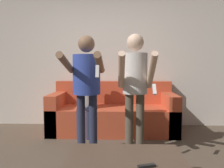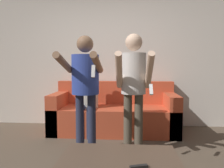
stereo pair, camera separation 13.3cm
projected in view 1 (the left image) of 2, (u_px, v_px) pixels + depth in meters
The scene contains 7 objects.
wall_back at pixel (105, 57), 4.31m from camera, with size 6.40×0.06×2.70m.
couch at pixel (113, 115), 3.94m from camera, with size 2.20×0.86×0.89m.
person_standing_left at pixel (86, 80), 2.84m from camera, with size 0.48×0.79×1.57m.
person_standing_right at pixel (135, 81), 2.82m from camera, with size 0.44×0.68×1.59m.
person_seated at pixel (87, 96), 3.74m from camera, with size 0.34×0.54×1.19m.
coffee_table at pixel (125, 159), 2.04m from camera, with size 1.09×0.60×0.35m.
remote_on_table at pixel (147, 166), 1.79m from camera, with size 0.15×0.08×0.02m.
Camera 1 is at (0.28, -2.33, 1.18)m, focal length 35.00 mm.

